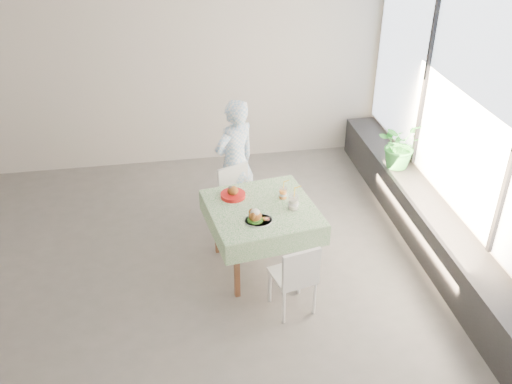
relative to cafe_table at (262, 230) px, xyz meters
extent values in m
plane|color=#5C5957|center=(-0.92, 0.07, -0.46)|extent=(6.00, 6.00, 0.00)
cube|color=beige|center=(-0.92, 2.57, 0.94)|extent=(6.00, 0.02, 2.80)
cube|color=beige|center=(-0.92, -2.43, 0.94)|extent=(6.00, 0.02, 2.80)
cube|color=beige|center=(2.08, 0.07, 0.94)|extent=(0.02, 5.00, 2.80)
cube|color=#D1E0F9|center=(2.05, 0.07, 1.19)|extent=(0.01, 4.80, 2.18)
cube|color=black|center=(1.88, 0.07, -0.21)|extent=(0.40, 4.80, 0.50)
cube|color=brown|center=(0.00, 0.00, 0.25)|extent=(1.02, 1.02, 0.04)
cube|color=white|center=(0.00, 0.00, 0.28)|extent=(1.18, 1.18, 0.01)
cube|color=white|center=(-0.12, 0.64, -0.06)|extent=(0.49, 0.49, 0.04)
cube|color=white|center=(-0.19, 0.80, 0.15)|extent=(0.36, 0.18, 0.37)
cube|color=white|center=(0.17, -0.69, -0.06)|extent=(0.44, 0.44, 0.04)
cube|color=white|center=(0.21, -0.85, 0.14)|extent=(0.37, 0.12, 0.37)
imported|color=#92BFEA|center=(-0.14, 0.95, 0.30)|extent=(0.66, 0.61, 1.52)
cylinder|color=white|center=(-0.08, -0.25, 0.29)|extent=(0.28, 0.28, 0.02)
cylinder|color=#1D5415|center=(-0.11, -0.25, 0.30)|extent=(0.15, 0.15, 0.02)
ellipsoid|color=brown|center=(-0.11, -0.25, 0.35)|extent=(0.13, 0.12, 0.10)
ellipsoid|color=white|center=(-0.11, -0.25, 0.39)|extent=(0.09, 0.09, 0.06)
cylinder|color=maroon|center=(0.01, -0.26, 0.31)|extent=(0.05, 0.05, 0.02)
cylinder|color=white|center=(0.24, 0.13, 0.34)|extent=(0.08, 0.08, 0.12)
cylinder|color=orange|center=(0.24, 0.13, 0.33)|extent=(0.07, 0.07, 0.09)
cylinder|color=white|center=(0.24, 0.13, 0.40)|extent=(0.09, 0.09, 0.01)
cylinder|color=yellow|center=(0.25, 0.13, 0.44)|extent=(0.01, 0.03, 0.16)
cylinder|color=white|center=(0.30, -0.09, 0.35)|extent=(0.10, 0.10, 0.14)
cylinder|color=beige|center=(0.30, -0.09, 0.34)|extent=(0.09, 0.09, 0.11)
cylinder|color=white|center=(0.30, -0.09, 0.43)|extent=(0.11, 0.11, 0.01)
cylinder|color=yellow|center=(0.31, -0.09, 0.48)|extent=(0.01, 0.04, 0.20)
cylinder|color=red|center=(-0.26, 0.24, 0.30)|extent=(0.26, 0.26, 0.04)
cylinder|color=white|center=(-0.26, 0.24, 0.31)|extent=(0.22, 0.22, 0.01)
ellipsoid|color=brown|center=(-0.26, 0.24, 0.36)|extent=(0.11, 0.11, 0.10)
imported|color=#257135|center=(1.86, 1.01, 0.33)|extent=(0.69, 0.68, 0.59)
camera|label=1|loc=(-0.86, -4.73, 3.37)|focal=40.00mm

